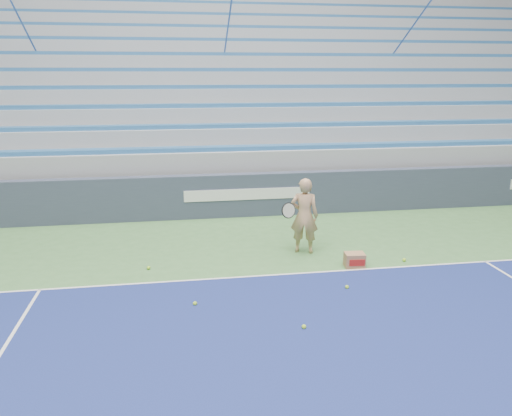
{
  "coord_description": "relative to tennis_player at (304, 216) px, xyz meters",
  "views": [
    {
      "loc": [
        -1.73,
        3.63,
        3.55
      ],
      "look_at": [
        -0.33,
        12.38,
        1.15
      ],
      "focal_mm": 35.0,
      "sensor_mm": 36.0,
      "label": 1
    }
  ],
  "objects": [
    {
      "name": "tennis_ball_0",
      "position": [
        -2.3,
        -2.1,
        -0.74
      ],
      "size": [
        0.07,
        0.07,
        0.07
      ],
      "primitive_type": "sphere",
      "color": "#B2E62F",
      "rests_on": "ground"
    },
    {
      "name": "tennis_ball_1",
      "position": [
        -0.78,
        -3.11,
        -0.74
      ],
      "size": [
        0.07,
        0.07,
        0.07
      ],
      "primitive_type": "sphere",
      "color": "#B2E62F",
      "rests_on": "ground"
    },
    {
      "name": "tennis_ball_3",
      "position": [
        0.29,
        -1.88,
        -0.74
      ],
      "size": [
        0.07,
        0.07,
        0.07
      ],
      "primitive_type": "sphere",
      "color": "#B2E62F",
      "rests_on": "ground"
    },
    {
      "name": "tennis_ball_4",
      "position": [
        1.81,
        -0.83,
        -0.74
      ],
      "size": [
        0.07,
        0.07,
        0.07
      ],
      "primitive_type": "sphere",
      "color": "#B2E62F",
      "rests_on": "ground"
    },
    {
      "name": "tennis_ball_2",
      "position": [
        -3.09,
        -0.46,
        -0.74
      ],
      "size": [
        0.07,
        0.07,
        0.07
      ],
      "primitive_type": "sphere",
      "color": "#B2E62F",
      "rests_on": "ground"
    },
    {
      "name": "bleachers",
      "position": [
        -0.75,
        8.6,
        1.58
      ],
      "size": [
        31.0,
        9.15,
        7.3
      ],
      "color": "#999CA1",
      "rests_on": "ground"
    },
    {
      "name": "tennis_player",
      "position": [
        0.0,
        0.0,
        0.0
      ],
      "size": [
        0.94,
        0.89,
        1.55
      ],
      "color": "tan",
      "rests_on": "ground"
    },
    {
      "name": "sponsor_barrier",
      "position": [
        -0.75,
        2.88,
        -0.23
      ],
      "size": [
        30.0,
        0.32,
        1.1
      ],
      "color": "#363D52",
      "rests_on": "ground"
    },
    {
      "name": "ball_box",
      "position": [
        0.75,
        -0.95,
        -0.64
      ],
      "size": [
        0.39,
        0.32,
        0.28
      ],
      "color": "#996E4A",
      "rests_on": "ground"
    }
  ]
}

